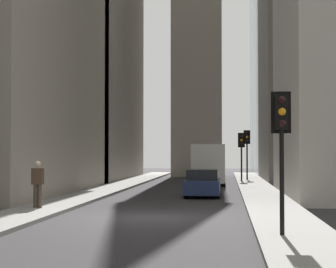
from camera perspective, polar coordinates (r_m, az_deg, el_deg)
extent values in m
plane|color=#302D30|center=(21.07, -1.64, -7.97)|extent=(135.00, 135.00, 0.00)
cube|color=gray|center=(22.08, -13.41, -7.45)|extent=(90.00, 2.20, 0.14)
cube|color=gray|center=(20.98, 10.76, -7.77)|extent=(90.00, 2.20, 0.14)
cube|color=gray|center=(52.17, -9.34, 9.39)|extent=(19.03, 10.00, 24.75)
cube|color=#A8A091|center=(59.00, 2.79, 8.38)|extent=(4.75, 4.75, 25.40)
cube|color=silver|center=(41.78, 3.91, -2.80)|extent=(4.60, 2.25, 2.60)
cube|color=#38383D|center=(44.99, 4.03, -3.17)|extent=(1.90, 2.25, 1.90)
cube|color=black|center=(44.98, 4.03, -2.41)|extent=(1.92, 2.09, 0.64)
cylinder|color=black|center=(45.00, 5.29, -4.13)|extent=(0.88, 0.28, 0.88)
cylinder|color=black|center=(45.05, 2.77, -4.13)|extent=(0.88, 0.28, 0.88)
cylinder|color=black|center=(40.40, 5.25, -4.39)|extent=(0.88, 0.28, 0.88)
cylinder|color=black|center=(40.46, 2.45, -4.39)|extent=(0.88, 0.28, 0.88)
cube|color=navy|center=(31.23, 3.33, -4.99)|extent=(4.30, 1.78, 0.70)
cube|color=black|center=(31.00, 3.32, -3.87)|extent=(2.10, 1.58, 0.54)
cylinder|color=black|center=(32.57, 4.80, -5.22)|extent=(0.64, 0.22, 0.64)
cylinder|color=black|center=(32.63, 2.05, -5.22)|extent=(0.64, 0.22, 0.64)
cylinder|color=black|center=(29.87, 4.73, -5.53)|extent=(0.64, 0.22, 0.64)
cylinder|color=black|center=(29.94, 1.73, -5.53)|extent=(0.64, 0.22, 0.64)
cylinder|color=black|center=(15.82, 10.78, -4.51)|extent=(0.12, 0.12, 2.73)
cube|color=black|center=(15.83, 10.75, 2.07)|extent=(0.28, 0.32, 0.90)
cube|color=black|center=(15.99, 10.70, 2.03)|extent=(0.03, 0.52, 1.10)
sphere|color=black|center=(15.70, 10.79, 3.20)|extent=(0.20, 0.20, 0.20)
sphere|color=orange|center=(15.67, 10.80, 2.11)|extent=(0.20, 0.20, 0.20)
sphere|color=black|center=(15.66, 10.80, 1.01)|extent=(0.20, 0.20, 0.20)
cylinder|color=black|center=(48.11, 7.54, -2.58)|extent=(0.12, 0.12, 2.94)
cube|color=black|center=(48.13, 7.53, -0.29)|extent=(0.28, 0.32, 0.90)
cube|color=black|center=(48.28, 7.52, -0.29)|extent=(0.03, 0.52, 1.10)
sphere|color=black|center=(47.98, 7.53, 0.07)|extent=(0.20, 0.20, 0.20)
sphere|color=orange|center=(47.97, 7.53, -0.28)|extent=(0.20, 0.20, 0.20)
sphere|color=black|center=(47.96, 7.53, -0.64)|extent=(0.20, 0.20, 0.20)
cylinder|color=black|center=(45.53, 7.01, -2.81)|extent=(0.12, 0.12, 2.64)
cube|color=black|center=(45.53, 7.00, -0.58)|extent=(0.28, 0.32, 0.90)
cube|color=black|center=(45.69, 7.00, -0.58)|extent=(0.03, 0.52, 1.10)
sphere|color=black|center=(45.38, 7.01, -0.19)|extent=(0.20, 0.20, 0.20)
sphere|color=orange|center=(45.37, 7.01, -0.57)|extent=(0.20, 0.20, 0.20)
sphere|color=black|center=(45.37, 7.01, -0.95)|extent=(0.20, 0.20, 0.20)
cylinder|color=#473D33|center=(23.72, -12.11, -5.80)|extent=(0.16, 0.16, 0.91)
cylinder|color=#473D33|center=(23.77, -12.50, -5.79)|extent=(0.16, 0.16, 0.91)
cube|color=#4C3828|center=(23.70, -12.29, -3.95)|extent=(0.26, 0.44, 0.62)
sphere|color=beige|center=(23.69, -12.29, -2.83)|extent=(0.22, 0.22, 0.22)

